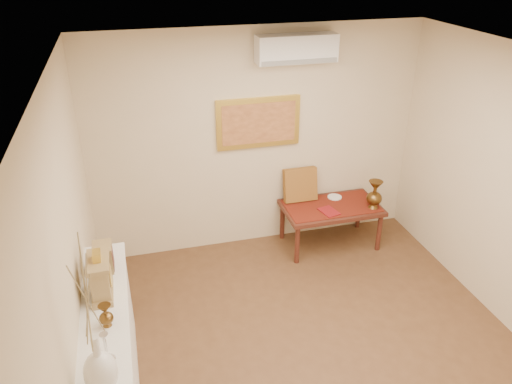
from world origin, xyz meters
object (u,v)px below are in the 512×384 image
object	(u,v)px
white_vase	(91,323)
wooden_chest	(104,257)
low_table	(331,211)
brass_urn_tall	(375,192)
mantel_clock	(101,277)
display_ledge	(112,363)

from	to	relation	value
white_vase	wooden_chest	xyz separation A→B (m)	(0.01, 1.33, -0.43)
low_table	brass_urn_tall	bearing A→B (deg)	-20.38
white_vase	low_table	world-z (taller)	white_vase
mantel_clock	low_table	size ratio (longest dim) A/B	0.34
white_vase	wooden_chest	bearing A→B (deg)	89.62
brass_urn_tall	low_table	world-z (taller)	brass_urn_tall
brass_urn_tall	mantel_clock	distance (m)	3.49
brass_urn_tall	mantel_clock	world-z (taller)	mantel_clock
brass_urn_tall	low_table	bearing A→B (deg)	159.62
white_vase	low_table	size ratio (longest dim) A/B	0.92
display_ledge	low_table	distance (m)	3.27
brass_urn_tall	mantel_clock	xyz separation A→B (m)	(-3.15, -1.44, 0.38)
white_vase	wooden_chest	distance (m)	1.40
mantel_clock	wooden_chest	bearing A→B (deg)	87.53
low_table	white_vase	bearing A→B (deg)	-135.75
wooden_chest	low_table	bearing A→B (deg)	25.50
display_ledge	wooden_chest	world-z (taller)	wooden_chest
display_ledge	wooden_chest	size ratio (longest dim) A/B	8.28
white_vase	brass_urn_tall	distance (m)	4.04
display_ledge	mantel_clock	size ratio (longest dim) A/B	4.93
wooden_chest	low_table	world-z (taller)	wooden_chest
white_vase	low_table	bearing A→B (deg)	44.25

